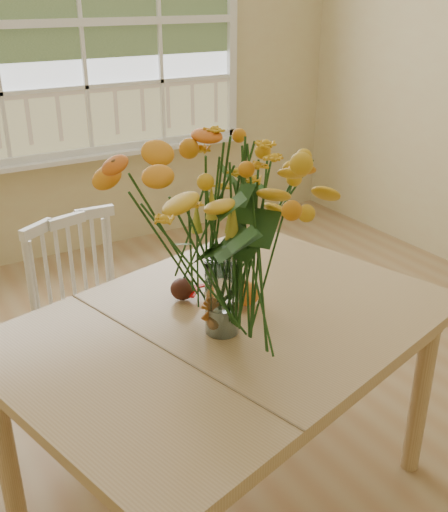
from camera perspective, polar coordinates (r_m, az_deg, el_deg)
floor at (r=2.80m, az=4.95°, el=-14.66°), size 4.00×4.50×0.01m
wall_back at (r=4.22m, az=-13.41°, el=18.14°), size 4.00×0.02×2.70m
window at (r=4.17m, az=-13.48°, el=20.57°), size 2.42×0.12×1.74m
dining_table at (r=2.00m, az=0.30°, el=-8.38°), size 1.63×1.34×0.76m
windsor_chair at (r=2.56m, az=-12.76°, el=-5.47°), size 0.50×0.49×0.90m
flower_vase at (r=1.74m, az=-0.20°, el=2.96°), size 0.50×0.50×0.59m
pumpkin at (r=2.02m, az=2.01°, el=-3.70°), size 0.10×0.10×0.08m
turkey_figurine at (r=1.86m, az=-0.30°, el=-5.99°), size 0.10×0.08×0.12m
dark_gourd at (r=2.06m, az=-3.97°, el=-3.25°), size 0.13×0.08×0.08m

